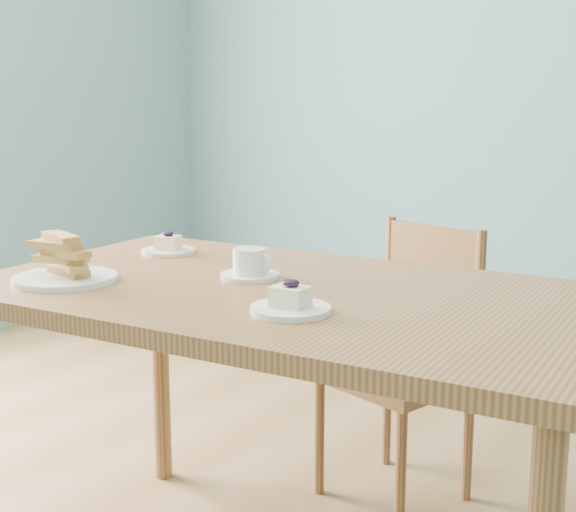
{
  "coord_description": "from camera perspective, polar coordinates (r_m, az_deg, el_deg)",
  "views": [
    {
      "loc": [
        1.17,
        -1.27,
        1.19
      ],
      "look_at": [
        0.07,
        0.17,
        0.83
      ],
      "focal_mm": 50.0,
      "sensor_mm": 36.0,
      "label": 1
    }
  ],
  "objects": [
    {
      "name": "dining_table",
      "position": [
        1.82,
        -0.07,
        -4.65
      ],
      "size": [
        1.53,
        1.0,
        0.77
      ],
      "rotation": [
        0.0,
        0.0,
        0.13
      ],
      "color": "olive",
      "rests_on": "ground"
    },
    {
      "name": "coffee_cup",
      "position": [
        1.9,
        -2.71,
        -0.67
      ],
      "size": [
        0.14,
        0.14,
        0.07
      ],
      "rotation": [
        0.0,
        0.0,
        0.12
      ],
      "color": "white",
      "rests_on": "dining_table"
    },
    {
      "name": "cheesecake_plate_near",
      "position": [
        1.59,
        0.17,
        -3.43
      ],
      "size": [
        0.16,
        0.16,
        0.07
      ],
      "rotation": [
        0.0,
        0.0,
        0.07
      ],
      "color": "white",
      "rests_on": "dining_table"
    },
    {
      "name": "room",
      "position": [
        1.74,
        -5.54,
        16.48
      ],
      "size": [
        5.01,
        5.01,
        2.71
      ],
      "color": "olive",
      "rests_on": "ground"
    },
    {
      "name": "cheesecake_plate_far",
      "position": [
        2.23,
        -8.52,
        0.61
      ],
      "size": [
        0.15,
        0.15,
        0.06
      ],
      "rotation": [
        0.0,
        0.0,
        0.33
      ],
      "color": "white",
      "rests_on": "dining_table"
    },
    {
      "name": "dining_chair",
      "position": [
        2.43,
        8.23,
        -7.39
      ],
      "size": [
        0.44,
        0.42,
        0.82
      ],
      "rotation": [
        0.0,
        0.0,
        -0.2
      ],
      "color": "olive",
      "rests_on": "ground"
    },
    {
      "name": "biscotti_plate",
      "position": [
        1.93,
        -15.63,
        -0.69
      ],
      "size": [
        0.24,
        0.24,
        0.11
      ],
      "rotation": [
        0.0,
        0.0,
        -0.06
      ],
      "color": "white",
      "rests_on": "dining_table"
    }
  ]
}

